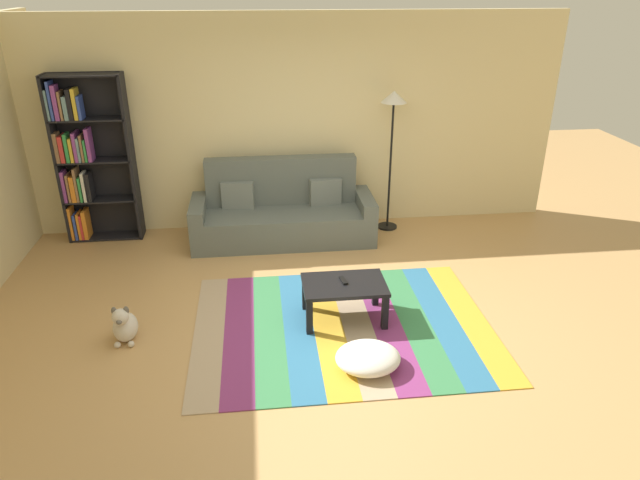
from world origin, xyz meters
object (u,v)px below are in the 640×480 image
Objects in this scene: couch at (283,213)px; bookshelf at (86,160)px; coffee_table at (344,289)px; pouf at (368,358)px; dog at (125,325)px; standing_lamp at (393,115)px; tv_remote at (343,280)px.

bookshelf is (-2.36, 0.28, 0.70)m from couch.
couch is at bearing 103.61° from coffee_table.
pouf is 1.41× the size of dog.
dog is (-1.57, -2.11, -0.18)m from couch.
standing_lamp is (0.92, 2.16, 1.17)m from coffee_table.
standing_lamp is (2.97, 2.29, 1.34)m from dog.
standing_lamp reaches higher than coffee_table.
standing_lamp is (0.83, 2.95, 1.40)m from pouf.
bookshelf reaches higher than pouf.
tv_remote is at bearing -38.20° from bookshelf.
dog is at bearing -142.32° from standing_lamp.
couch is at bearing 53.44° from dog.
bookshelf is at bearing 132.66° from tv_remote.
standing_lamp is at bearing 74.23° from pouf.
bookshelf reaches higher than couch.
coffee_table is 0.44× the size of standing_lamp.
dog is 0.22× the size of standing_lamp.
bookshelf is 2.67m from dog.
dog is (0.79, -2.40, -0.88)m from bookshelf.
pouf is at bearing -78.46° from couch.
bookshelf is 3.79m from standing_lamp.
couch is 2.64m from dog.
bookshelf reaches higher than standing_lamp.
coffee_table is (0.48, -1.98, -0.01)m from couch.
couch is 1.83m from standing_lamp.
couch is 2.84× the size of coffee_table.
tv_remote is at bearing 97.88° from coffee_table.
pouf is 3.73× the size of tv_remote.
coffee_table is at bearing 3.69° from dog.
coffee_table is 0.09m from tv_remote.
dog is 2.65× the size of tv_remote.
coffee_table reaches higher than dog.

